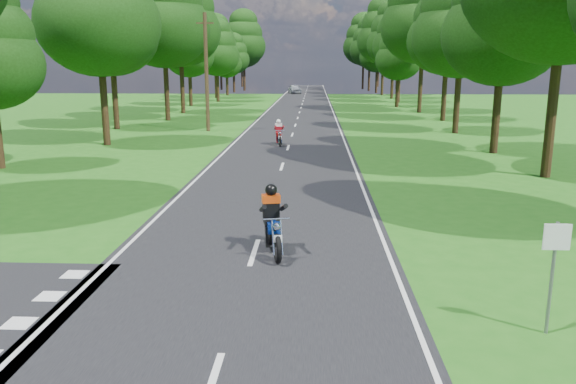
{
  "coord_description": "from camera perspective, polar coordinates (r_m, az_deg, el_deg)",
  "views": [
    {
      "loc": [
        1.45,
        -11.13,
        4.54
      ],
      "look_at": [
        0.74,
        4.0,
        1.1
      ],
      "focal_mm": 35.0,
      "sensor_mm": 36.0,
      "label": 1
    }
  ],
  "objects": [
    {
      "name": "treeline",
      "position": [
        71.3,
        2.76,
        15.75
      ],
      "size": [
        40.0,
        115.35,
        14.78
      ],
      "color": "black",
      "rests_on": "ground"
    },
    {
      "name": "rider_far_red",
      "position": [
        32.53,
        -0.93,
        6.1
      ],
      "size": [
        0.85,
        1.83,
        1.47
      ],
      "primitive_type": null,
      "rotation": [
        0.0,
        0.0,
        0.15
      ],
      "color": "#A9150D",
      "rests_on": "main_road"
    },
    {
      "name": "rider_near_blue",
      "position": [
        13.75,
        -1.59,
        -2.75
      ],
      "size": [
        1.07,
        2.1,
        1.67
      ],
      "primitive_type": null,
      "rotation": [
        0.0,
        0.0,
        0.21
      ],
      "color": "navy",
      "rests_on": "main_road"
    },
    {
      "name": "road_markings",
      "position": [
        59.45,
        1.15,
        8.42
      ],
      "size": [
        7.4,
        140.0,
        0.01
      ],
      "color": "silver",
      "rests_on": "main_road"
    },
    {
      "name": "ground",
      "position": [
        12.11,
        -4.46,
        -9.26
      ],
      "size": [
        160.0,
        160.0,
        0.0
      ],
      "primitive_type": "plane",
      "color": "#1F5D15",
      "rests_on": "ground"
    },
    {
      "name": "distant_car",
      "position": [
        92.32,
        0.65,
        10.43
      ],
      "size": [
        2.61,
        4.57,
        1.46
      ],
      "primitive_type": "imported",
      "rotation": [
        0.0,
        0.0,
        0.22
      ],
      "color": "silver",
      "rests_on": "main_road"
    },
    {
      "name": "main_road",
      "position": [
        61.32,
        1.33,
        8.54
      ],
      "size": [
        7.0,
        140.0,
        0.02
      ],
      "primitive_type": "cube",
      "color": "black",
      "rests_on": "ground"
    },
    {
      "name": "telegraph_pole",
      "position": [
        39.84,
        -8.29,
        11.98
      ],
      "size": [
        1.2,
        0.26,
        8.0
      ],
      "color": "#382616",
      "rests_on": "ground"
    },
    {
      "name": "road_sign",
      "position": [
        10.48,
        25.42,
        -6.25
      ],
      "size": [
        0.45,
        0.07,
        2.0
      ],
      "color": "slate",
      "rests_on": "ground"
    }
  ]
}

